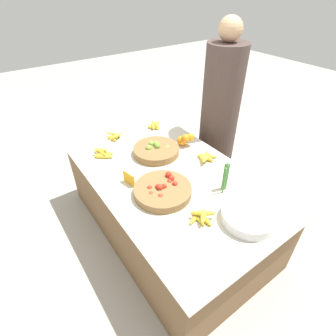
{
  "coord_description": "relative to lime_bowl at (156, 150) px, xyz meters",
  "views": [
    {
      "loc": [
        1.3,
        -0.93,
        1.87
      ],
      "look_at": [
        0.0,
        0.0,
        0.68
      ],
      "focal_mm": 28.0,
      "sensor_mm": 36.0,
      "label": 1
    }
  ],
  "objects": [
    {
      "name": "ground_plane",
      "position": [
        0.28,
        -0.08,
        -0.66
      ],
      "size": [
        12.0,
        12.0,
        0.0
      ],
      "primitive_type": "plane",
      "color": "#ADA599"
    },
    {
      "name": "market_table",
      "position": [
        0.28,
        -0.08,
        -0.35
      ],
      "size": [
        1.83,
        1.07,
        0.63
      ],
      "color": "brown",
      "rests_on": "ground_plane"
    },
    {
      "name": "lime_bowl",
      "position": [
        0.0,
        0.0,
        0.0
      ],
      "size": [
        0.39,
        0.39,
        0.1
      ],
      "color": "olive",
      "rests_on": "market_table"
    },
    {
      "name": "tomato_basket",
      "position": [
        0.45,
        -0.24,
        -0.0
      ],
      "size": [
        0.4,
        0.4,
        0.1
      ],
      "color": "olive",
      "rests_on": "market_table"
    },
    {
      "name": "orange_pile",
      "position": [
        0.03,
        0.28,
        0.02
      ],
      "size": [
        0.13,
        0.13,
        0.12
      ],
      "color": "orange",
      "rests_on": "market_table"
    },
    {
      "name": "metal_bowl",
      "position": [
        0.96,
        0.05,
        0.0
      ],
      "size": [
        0.34,
        0.34,
        0.07
      ],
      "color": "silver",
      "rests_on": "market_table"
    },
    {
      "name": "price_sign",
      "position": [
        0.22,
        -0.38,
        0.02
      ],
      "size": [
        0.12,
        0.03,
        0.1
      ],
      "rotation": [
        0.0,
        0.0,
        0.22
      ],
      "color": "orange",
      "rests_on": "market_table"
    },
    {
      "name": "veg_bundle",
      "position": [
        0.67,
        0.14,
        0.07
      ],
      "size": [
        0.05,
        0.06,
        0.22
      ],
      "color": "#428438",
      "rests_on": "market_table"
    },
    {
      "name": "banana_bunch_front_left",
      "position": [
        -0.41,
        0.25,
        -0.01
      ],
      "size": [
        0.16,
        0.18,
        0.05
      ],
      "color": "gold",
      "rests_on": "market_table"
    },
    {
      "name": "banana_bunch_middle_right",
      "position": [
        0.79,
        -0.18,
        -0.0
      ],
      "size": [
        0.17,
        0.19,
        0.06
      ],
      "color": "gold",
      "rests_on": "market_table"
    },
    {
      "name": "banana_bunch_front_right",
      "position": [
        0.31,
        0.28,
        -0.01
      ],
      "size": [
        0.17,
        0.2,
        0.06
      ],
      "color": "gold",
      "rests_on": "market_table"
    },
    {
      "name": "banana_bunch_middle_left",
      "position": [
        -0.23,
        -0.39,
        -0.01
      ],
      "size": [
        0.2,
        0.17,
        0.06
      ],
      "color": "gold",
      "rests_on": "market_table"
    },
    {
      "name": "banana_bunch_back_center",
      "position": [
        -0.44,
        -0.18,
        -0.01
      ],
      "size": [
        0.17,
        0.15,
        0.06
      ],
      "color": "gold",
      "rests_on": "market_table"
    },
    {
      "name": "vendor_person",
      "position": [
        -0.02,
        0.75,
        0.08
      ],
      "size": [
        0.36,
        0.36,
        1.61
      ],
      "color": "#473833",
      "rests_on": "ground_plane"
    }
  ]
}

